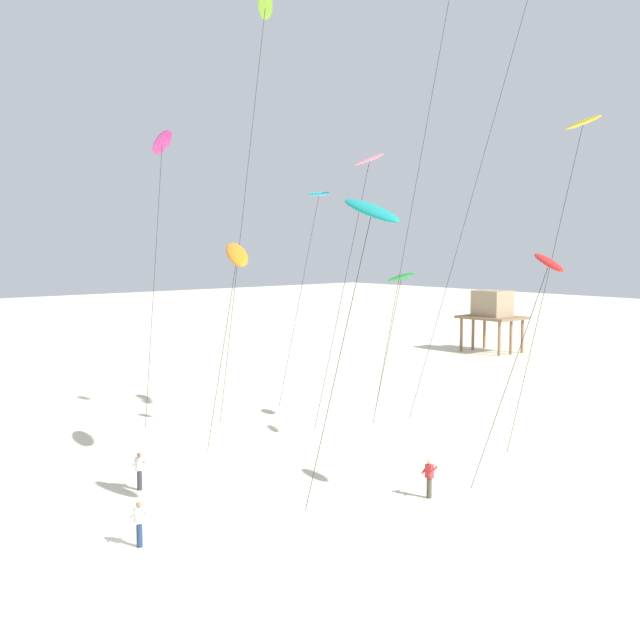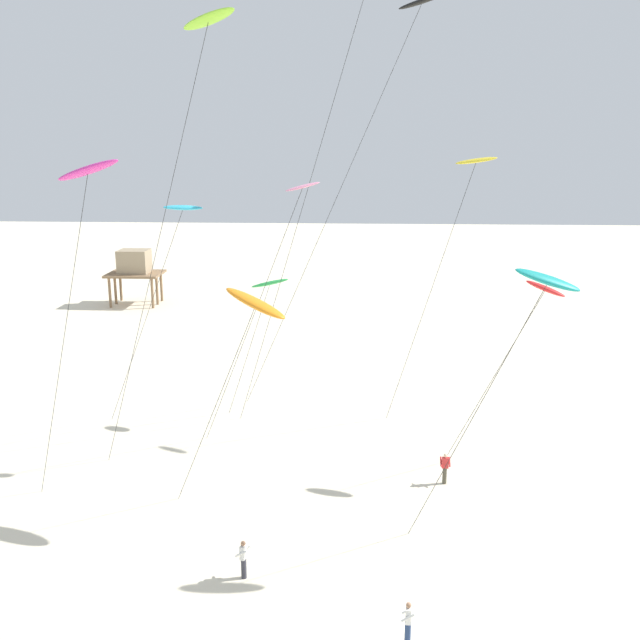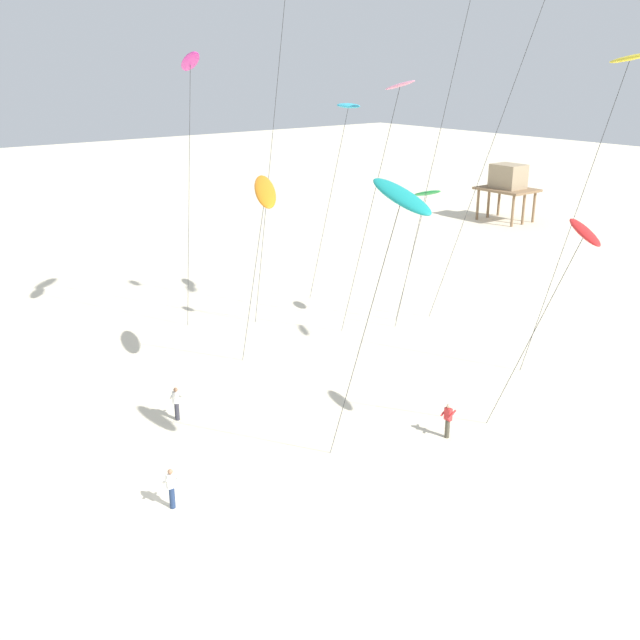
# 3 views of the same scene
# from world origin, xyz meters

# --- Properties ---
(ground_plane) EXTENTS (260.00, 260.00, 0.00)m
(ground_plane) POSITION_xyz_m (0.00, 0.00, 0.00)
(ground_plane) COLOR beige
(kite_magenta) EXTENTS (5.79, 1.90, 16.71)m
(kite_magenta) POSITION_xyz_m (-13.07, 7.96, 15.96)
(kite_magenta) COLOR #D8339E
(kite_magenta) RESTS_ON ground
(kite_yellow) EXTENTS (5.91, 1.75, 16.54)m
(kite_yellow) POSITION_xyz_m (5.36, 18.66, 15.92)
(kite_yellow) COLOR yellow
(kite_yellow) RESTS_ON ground
(kite_cyan) EXTENTS (6.84, 1.93, 13.76)m
(kite_cyan) POSITION_xyz_m (-11.29, 17.32, 13.46)
(kite_cyan) COLOR #33BFE0
(kite_cyan) RESTS_ON ground
(kite_lime) EXTENTS (8.44, 2.97, 23.18)m
(kite_lime) POSITION_xyz_m (-8.18, 11.10, 22.44)
(kite_lime) COLOR #8CD833
(kite_lime) RESTS_ON ground
(kite_green) EXTENTS (4.15, 1.23, 9.24)m
(kite_green) POSITION_xyz_m (-6.61, 19.47, 8.75)
(kite_green) COLOR green
(kite_green) RESTS_ON ground
(kite_teal) EXTENTS (6.39, 1.63, 12.64)m
(kite_teal) POSITION_xyz_m (6.25, 4.70, 11.93)
(kite_teal) COLOR teal
(kite_teal) RESTS_ON ground
(kite_pink) EXTENTS (6.93, 1.82, 15.28)m
(kite_pink) POSITION_xyz_m (-4.31, 14.63, 14.55)
(kite_pink) COLOR pink
(kite_pink) RESTS_ON ground
(kite_black) EXTENTS (12.20, 3.15, 25.36)m
(kite_black) POSITION_xyz_m (2.01, 19.85, 24.46)
(kite_black) COLOR black
(kite_black) RESTS_ON ground
(kite_orange) EXTENTS (5.92, 2.44, 11.01)m
(kite_orange) POSITION_xyz_m (-5.75, 7.54, 10.24)
(kite_orange) COLOR orange
(kite_orange) RESTS_ON ground
(kite_red) EXTENTS (5.61, 1.80, 10.58)m
(kite_red) POSITION_xyz_m (8.17, 12.33, 10.01)
(kite_red) COLOR red
(kite_red) RESTS_ON ground
(kite_flyer_nearest) EXTENTS (0.65, 0.66, 1.67)m
(kite_flyer_nearest) POSITION_xyz_m (-5.65, 2.15, 0.89)
(kite_flyer_nearest) COLOR #33333D
(kite_flyer_nearest) RESTS_ON ground
(kite_flyer_middle) EXTENTS (0.54, 0.52, 1.67)m
(kite_flyer_middle) POSITION_xyz_m (3.45, 10.91, 0.89)
(kite_flyer_middle) COLOR #4C4738
(kite_flyer_middle) RESTS_ON ground
(kite_flyer_furthest) EXTENTS (0.55, 0.58, 1.67)m
(kite_flyer_furthest) POSITION_xyz_m (0.75, -1.43, 0.89)
(kite_flyer_furthest) COLOR navy
(kite_flyer_furthest) RESTS_ON ground
(stilt_house) EXTENTS (5.73, 4.40, 5.95)m
(stilt_house) POSITION_xyz_m (-25.21, 51.22, 4.26)
(stilt_house) COLOR #846647
(stilt_house) RESTS_ON ground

